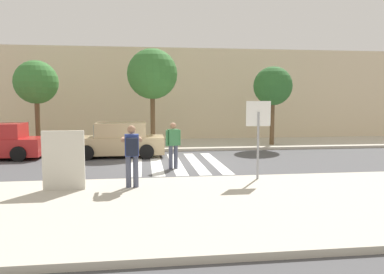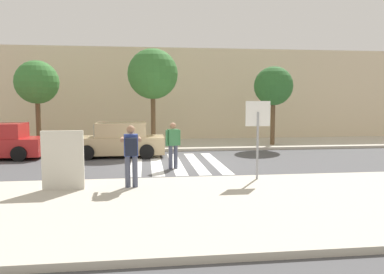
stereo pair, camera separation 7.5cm
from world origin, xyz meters
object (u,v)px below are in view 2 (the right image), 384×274
object	(u,v)px
stop_sign	(258,123)
advertising_board	(63,160)
pedestrian_crossing	(173,143)
photographer_with_backpack	(131,151)
street_tree_east	(273,86)
street_tree_west	(37,83)
street_tree_center	(153,74)
parked_car_tan	(119,141)

from	to	relation	value
stop_sign	advertising_board	xyz separation A→B (m)	(-5.60, -0.67, -0.93)
pedestrian_crossing	advertising_board	bearing A→B (deg)	-133.35
photographer_with_backpack	advertising_board	bearing A→B (deg)	-179.71
stop_sign	photographer_with_backpack	bearing A→B (deg)	-170.11
photographer_with_backpack	advertising_board	world-z (taller)	photographer_with_backpack
pedestrian_crossing	street_tree_east	bearing A→B (deg)	44.42
street_tree_west	street_tree_center	world-z (taller)	street_tree_center
parked_car_tan	street_tree_east	size ratio (longest dim) A/B	0.98
parked_car_tan	street_tree_center	bearing A→B (deg)	54.30
street_tree_east	stop_sign	bearing A→B (deg)	-112.17
stop_sign	parked_car_tan	world-z (taller)	stop_sign
street_tree_center	street_tree_east	xyz separation A→B (m)	(6.42, 0.18, -0.58)
photographer_with_backpack	parked_car_tan	world-z (taller)	photographer_with_backpack
photographer_with_backpack	street_tree_west	bearing A→B (deg)	118.03
street_tree_west	advertising_board	bearing A→B (deg)	-71.44
photographer_with_backpack	street_tree_east	size ratio (longest dim) A/B	0.41
photographer_with_backpack	advertising_board	xyz separation A→B (m)	(-1.82, -0.01, -0.23)
stop_sign	street_tree_east	xyz separation A→B (m)	(3.44, 8.45, 1.40)
street_tree_east	advertising_board	bearing A→B (deg)	-134.76
stop_sign	street_tree_west	distance (m)	12.34
pedestrian_crossing	street_tree_center	world-z (taller)	street_tree_center
street_tree_center	parked_car_tan	bearing A→B (deg)	-125.70
parked_car_tan	street_tree_east	world-z (taller)	street_tree_east
photographer_with_backpack	stop_sign	bearing A→B (deg)	9.89
stop_sign	pedestrian_crossing	world-z (taller)	stop_sign
parked_car_tan	pedestrian_crossing	bearing A→B (deg)	-56.56
street_tree_west	street_tree_center	distance (m)	5.77
street_tree_east	street_tree_center	bearing A→B (deg)	-178.42
stop_sign	street_tree_west	size ratio (longest dim) A/B	0.55
pedestrian_crossing	parked_car_tan	distance (m)	3.98
street_tree_center	street_tree_east	distance (m)	6.45
stop_sign	parked_car_tan	bearing A→B (deg)	126.94
stop_sign	street_tree_east	world-z (taller)	street_tree_east
photographer_with_backpack	street_tree_west	world-z (taller)	street_tree_west
street_tree_center	advertising_board	size ratio (longest dim) A/B	3.13
stop_sign	photographer_with_backpack	distance (m)	3.91
photographer_with_backpack	pedestrian_crossing	xyz separation A→B (m)	(1.41, 3.41, -0.19)
parked_car_tan	street_tree_center	distance (m)	4.14
photographer_with_backpack	street_tree_center	distance (m)	9.36
stop_sign	street_tree_center	distance (m)	9.01
pedestrian_crossing	street_tree_center	distance (m)	6.25
pedestrian_crossing	advertising_board	world-z (taller)	advertising_board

